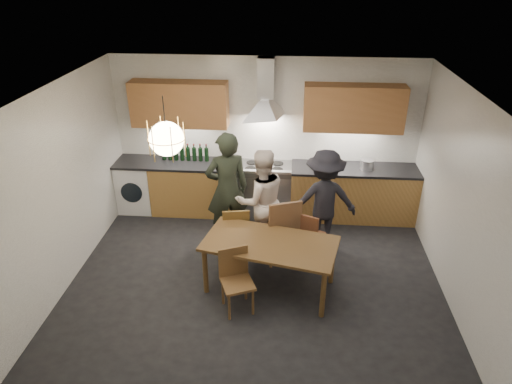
# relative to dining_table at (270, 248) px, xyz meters

# --- Properties ---
(ground) EXTENTS (5.00, 5.00, 0.00)m
(ground) POSITION_rel_dining_table_xyz_m (-0.20, 0.04, -0.63)
(ground) COLOR black
(ground) RESTS_ON ground
(room_shell) EXTENTS (5.02, 4.52, 2.61)m
(room_shell) POSITION_rel_dining_table_xyz_m (-0.20, 0.04, 1.08)
(room_shell) COLOR white
(room_shell) RESTS_ON ground
(counter_run) EXTENTS (5.00, 0.62, 0.90)m
(counter_run) POSITION_rel_dining_table_xyz_m (-0.18, 1.99, -0.18)
(counter_run) COLOR tan
(counter_run) RESTS_ON ground
(range_stove) EXTENTS (0.90, 0.60, 0.92)m
(range_stove) POSITION_rel_dining_table_xyz_m (-0.20, 1.98, -0.19)
(range_stove) COLOR silver
(range_stove) RESTS_ON ground
(wall_fixtures) EXTENTS (4.30, 0.54, 1.10)m
(wall_fixtures) POSITION_rel_dining_table_xyz_m (-0.20, 2.10, 1.24)
(wall_fixtures) COLOR #C4834B
(wall_fixtures) RESTS_ON ground
(pendant_lamp) EXTENTS (0.43, 0.43, 0.70)m
(pendant_lamp) POSITION_rel_dining_table_xyz_m (-1.20, -0.06, 1.47)
(pendant_lamp) COLOR black
(pendant_lamp) RESTS_ON ground
(dining_table) EXTENTS (1.83, 1.20, 0.71)m
(dining_table) POSITION_rel_dining_table_xyz_m (0.00, 0.00, 0.00)
(dining_table) COLOR brown
(dining_table) RESTS_ON ground
(chair_back_left) EXTENTS (0.44, 0.44, 0.84)m
(chair_back_left) POSITION_rel_dining_table_xyz_m (-0.52, 0.64, -0.15)
(chair_back_left) COLOR brown
(chair_back_left) RESTS_ON ground
(chair_back_mid) EXTENTS (0.60, 0.60, 1.03)m
(chair_back_mid) POSITION_rel_dining_table_xyz_m (0.14, 0.59, -0.04)
(chair_back_mid) COLOR brown
(chair_back_mid) RESTS_ON ground
(chair_back_right) EXTENTS (0.49, 0.49, 0.83)m
(chair_back_right) POSITION_rel_dining_table_xyz_m (0.50, 0.60, -0.16)
(chair_back_right) COLOR #5A301B
(chair_back_right) RESTS_ON ground
(chair_front) EXTENTS (0.49, 0.49, 0.82)m
(chair_front) POSITION_rel_dining_table_xyz_m (-0.40, -0.39, -0.16)
(chair_front) COLOR brown
(chair_front) RESTS_ON ground
(person_left) EXTENTS (0.75, 0.62, 1.77)m
(person_left) POSITION_rel_dining_table_xyz_m (-0.70, 1.11, 0.26)
(person_left) COLOR black
(person_left) RESTS_ON ground
(person_mid) EXTENTS (0.93, 0.84, 1.58)m
(person_mid) POSITION_rel_dining_table_xyz_m (-0.19, 0.97, 0.16)
(person_mid) COLOR silver
(person_mid) RESTS_ON ground
(person_right) EXTENTS (1.06, 0.69, 1.55)m
(person_right) POSITION_rel_dining_table_xyz_m (0.73, 1.10, 0.14)
(person_right) COLOR black
(person_right) RESTS_ON ground
(mixing_bowl) EXTENTS (0.41, 0.41, 0.08)m
(mixing_bowl) POSITION_rel_dining_table_xyz_m (0.74, 1.95, 0.31)
(mixing_bowl) COLOR silver
(mixing_bowl) RESTS_ON counter_run
(stock_pot) EXTENTS (0.22, 0.22, 0.15)m
(stock_pot) POSITION_rel_dining_table_xyz_m (1.46, 1.97, 0.35)
(stock_pot) COLOR silver
(stock_pot) RESTS_ON counter_run
(wine_bottles) EXTENTS (0.80, 0.07, 0.29)m
(wine_bottles) POSITION_rel_dining_table_xyz_m (-1.54, 2.09, 0.42)
(wine_bottles) COLOR black
(wine_bottles) RESTS_ON counter_run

